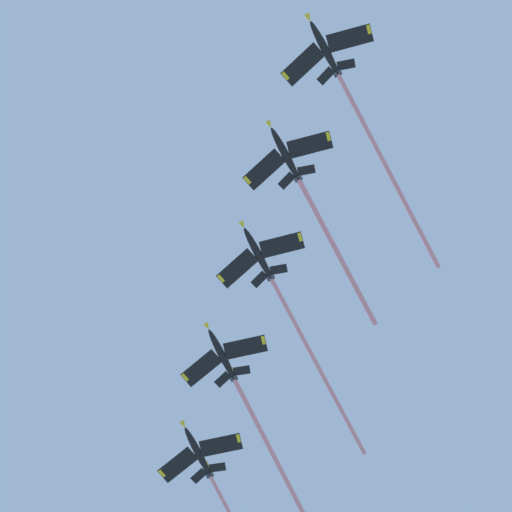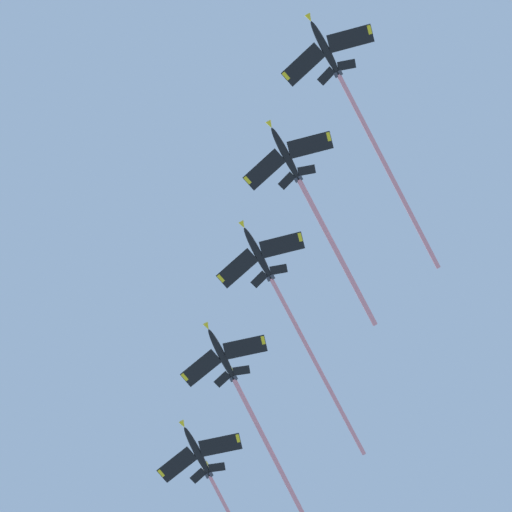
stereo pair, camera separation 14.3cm
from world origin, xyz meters
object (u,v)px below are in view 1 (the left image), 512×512
at_px(jet_lead, 352,101).
at_px(jet_third, 282,298).
at_px(jet_fifth, 213,482).
at_px(jet_fourth, 249,408).
at_px(jet_second, 308,197).

xyz_separation_m(jet_lead, jet_third, (-8.39, -41.63, -5.45)).
bearing_deg(jet_lead, jet_fifth, -101.04).
relative_size(jet_lead, jet_fourth, 1.01).
bearing_deg(jet_second, jet_third, -105.99).
distance_m(jet_lead, jet_second, 21.30).
xyz_separation_m(jet_lead, jet_second, (-2.49, -21.05, -2.06)).
distance_m(jet_second, jet_fourth, 46.68).
distance_m(jet_third, jet_fifth, 43.22).
xyz_separation_m(jet_second, jet_third, (-5.90, -20.58, -3.39)).
relative_size(jet_second, jet_third, 0.87).
relative_size(jet_lead, jet_fifth, 1.18).
height_order(jet_lead, jet_fifth, jet_lead).
height_order(jet_lead, jet_third, jet_lead).
height_order(jet_third, jet_fifth, jet_third).
relative_size(jet_third, jet_fifth, 1.14).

